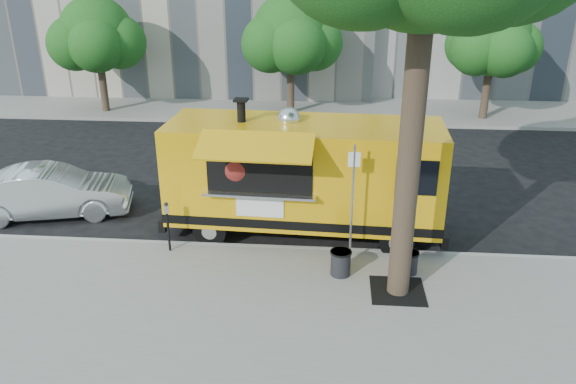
% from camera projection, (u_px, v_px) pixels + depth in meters
% --- Properties ---
extents(ground, '(120.00, 120.00, 0.00)m').
position_uv_depth(ground, '(291.00, 236.00, 15.38)').
color(ground, black).
rests_on(ground, ground).
extents(sidewalk, '(60.00, 6.00, 0.15)m').
position_uv_depth(sidewalk, '(277.00, 320.00, 11.67)').
color(sidewalk, gray).
rests_on(sidewalk, ground).
extents(curb, '(60.00, 0.14, 0.16)m').
position_uv_depth(curb, '(289.00, 249.00, 14.50)').
color(curb, '#999993').
rests_on(curb, ground).
extents(far_sidewalk, '(60.00, 5.00, 0.15)m').
position_uv_depth(far_sidewalk, '(312.00, 110.00, 27.76)').
color(far_sidewalk, gray).
rests_on(far_sidewalk, ground).
extents(tree_well, '(1.20, 1.20, 0.02)m').
position_uv_depth(tree_well, '(397.00, 291.00, 12.55)').
color(tree_well, black).
rests_on(tree_well, sidewalk).
extents(far_tree_a, '(3.42, 3.42, 5.36)m').
position_uv_depth(far_tree_a, '(97.00, 34.00, 25.98)').
color(far_tree_a, '#33261C').
rests_on(far_tree_a, far_sidewalk).
extents(far_tree_b, '(3.60, 3.60, 5.50)m').
position_uv_depth(far_tree_b, '(291.00, 34.00, 25.65)').
color(far_tree_b, '#33261C').
rests_on(far_tree_b, far_sidewalk).
extents(far_tree_c, '(3.24, 3.24, 5.21)m').
position_uv_depth(far_tree_c, '(493.00, 39.00, 24.75)').
color(far_tree_c, '#33261C').
rests_on(far_tree_c, far_sidewalk).
extents(sign_post, '(0.28, 0.06, 3.00)m').
position_uv_depth(sign_post, '(352.00, 198.00, 13.13)').
color(sign_post, silver).
rests_on(sign_post, sidewalk).
extents(parking_meter, '(0.11, 0.11, 1.33)m').
position_uv_depth(parking_meter, '(167.00, 221.00, 13.98)').
color(parking_meter, black).
rests_on(parking_meter, sidewalk).
extents(food_truck, '(7.55, 3.62, 3.69)m').
position_uv_depth(food_truck, '(303.00, 175.00, 14.84)').
color(food_truck, '#EBAA0C').
rests_on(food_truck, ground).
extents(sedan, '(4.70, 2.57, 1.47)m').
position_uv_depth(sedan, '(51.00, 192.00, 16.33)').
color(sedan, silver).
rests_on(sedan, ground).
extents(trash_bin_left, '(0.45, 0.45, 0.54)m').
position_uv_depth(trash_bin_left, '(409.00, 262.00, 13.19)').
color(trash_bin_left, black).
rests_on(trash_bin_left, sidewalk).
extents(trash_bin_right, '(0.51, 0.51, 0.61)m').
position_uv_depth(trash_bin_right, '(341.00, 262.00, 13.10)').
color(trash_bin_right, black).
rests_on(trash_bin_right, sidewalk).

